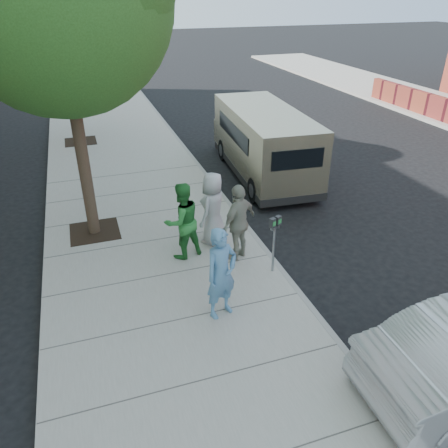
# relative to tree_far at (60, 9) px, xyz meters

# --- Properties ---
(ground) EXTENTS (120.00, 120.00, 0.00)m
(ground) POSITION_rel_tree_far_xyz_m (2.25, -10.00, -4.88)
(ground) COLOR black
(ground) RESTS_ON ground
(sidewalk) EXTENTS (5.00, 60.00, 0.15)m
(sidewalk) POSITION_rel_tree_far_xyz_m (1.25, -10.00, -4.81)
(sidewalk) COLOR gray
(sidewalk) RESTS_ON ground
(curb_face) EXTENTS (0.12, 60.00, 0.16)m
(curb_face) POSITION_rel_tree_far_xyz_m (3.69, -10.00, -4.81)
(curb_face) COLOR gray
(curb_face) RESTS_ON ground
(tree_far) EXTENTS (3.92, 3.80, 6.49)m
(tree_far) POSITION_rel_tree_far_xyz_m (0.00, 0.00, 0.00)
(tree_far) COLOR black
(tree_far) RESTS_ON sidewalk
(parking_meter) EXTENTS (0.29, 0.18, 1.31)m
(parking_meter) POSITION_rel_tree_far_xyz_m (3.48, -10.61, -3.78)
(parking_meter) COLOR gray
(parking_meter) RESTS_ON sidewalk
(van) EXTENTS (2.37, 5.99, 2.18)m
(van) POSITION_rel_tree_far_xyz_m (5.56, -5.14, -3.73)
(van) COLOR beige
(van) RESTS_ON ground
(person_officer) EXTENTS (0.77, 0.63, 1.80)m
(person_officer) POSITION_rel_tree_far_xyz_m (2.00, -11.57, -3.83)
(person_officer) COLOR teal
(person_officer) RESTS_ON sidewalk
(person_green_shirt) EXTENTS (1.02, 0.90, 1.78)m
(person_green_shirt) POSITION_rel_tree_far_xyz_m (1.82, -9.39, -3.84)
(person_green_shirt) COLOR #287A31
(person_green_shirt) RESTS_ON sidewalk
(person_gray_shirt) EXTENTS (1.00, 1.00, 1.75)m
(person_gray_shirt) POSITION_rel_tree_far_xyz_m (2.65, -8.99, -3.86)
(person_gray_shirt) COLOR #ACACAF
(person_gray_shirt) RESTS_ON sidewalk
(person_striped_polo) EXTENTS (1.12, 0.93, 1.78)m
(person_striped_polo) POSITION_rel_tree_far_xyz_m (2.97, -9.86, -3.84)
(person_striped_polo) COLOR gray
(person_striped_polo) RESTS_ON sidewalk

